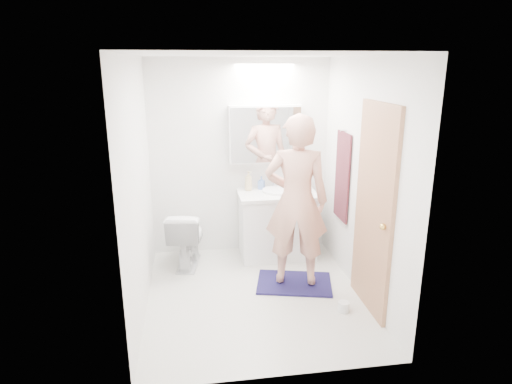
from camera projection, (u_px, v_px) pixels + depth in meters
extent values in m
plane|color=silver|center=(255.00, 295.00, 4.58)|extent=(2.50, 2.50, 0.00)
plane|color=white|center=(255.00, 55.00, 3.91)|extent=(2.50, 2.50, 0.00)
plane|color=white|center=(240.00, 158.00, 5.43)|extent=(2.50, 0.00, 2.50)
plane|color=white|center=(281.00, 231.00, 3.06)|extent=(2.50, 0.00, 2.50)
plane|color=white|center=(138.00, 189.00, 4.09)|extent=(0.00, 2.50, 2.50)
plane|color=white|center=(363.00, 180.00, 4.40)|extent=(0.00, 2.50, 2.50)
cube|color=white|center=(277.00, 226.00, 5.45)|extent=(0.90, 0.55, 0.78)
cube|color=white|center=(277.00, 194.00, 5.34)|extent=(0.95, 0.58, 0.04)
cylinder|color=white|center=(277.00, 191.00, 5.35)|extent=(0.36, 0.36, 0.03)
cylinder|color=#BCBBC0|center=(274.00, 182.00, 5.52)|extent=(0.02, 0.02, 0.16)
cube|color=white|center=(265.00, 134.00, 5.32)|extent=(0.88, 0.14, 0.70)
cube|color=silver|center=(266.00, 135.00, 5.25)|extent=(0.84, 0.01, 0.66)
imported|color=white|center=(187.00, 238.00, 5.20)|extent=(0.49, 0.73, 0.69)
cube|color=#1B1646|center=(294.00, 283.00, 4.82)|extent=(0.91, 0.72, 0.02)
imported|color=tan|center=(296.00, 201.00, 4.55)|extent=(0.74, 0.58, 1.81)
cube|color=tan|center=(374.00, 210.00, 4.12)|extent=(0.04, 0.80, 2.00)
sphere|color=gold|center=(383.00, 227.00, 3.85)|extent=(0.06, 0.06, 0.06)
cube|color=#101933|center=(342.00, 177.00, 4.95)|extent=(0.02, 0.42, 1.00)
cylinder|color=silver|center=(344.00, 130.00, 4.80)|extent=(0.07, 0.02, 0.02)
imported|color=tan|center=(248.00, 181.00, 5.39)|extent=(0.13, 0.13, 0.24)
imported|color=#597AC0|center=(261.00, 183.00, 5.45)|extent=(0.10, 0.10, 0.16)
imported|color=#444BCD|center=(297.00, 184.00, 5.51)|extent=(0.14, 0.14, 0.10)
cylinder|color=white|center=(344.00, 307.00, 4.28)|extent=(0.11, 0.11, 0.10)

